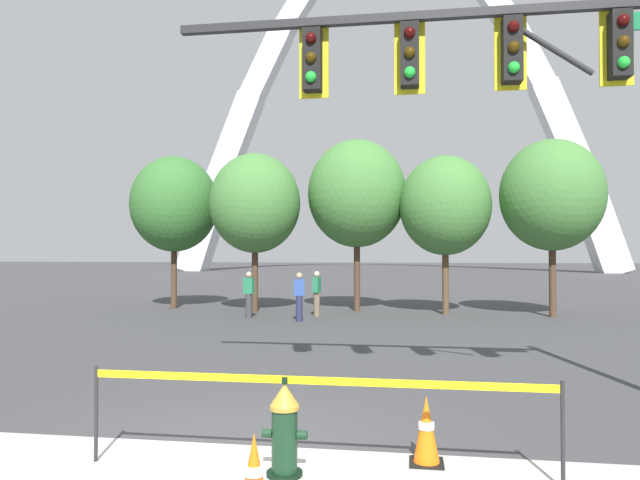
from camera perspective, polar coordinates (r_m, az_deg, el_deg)
The scene contains 15 objects.
ground_plane at distance 7.13m, azimuth -8.36°, elevation -19.63°, with size 240.00×240.00×0.00m, color #3D3D3F.
fire_hydrant at distance 6.18m, azimuth -3.47°, elevation -18.03°, with size 0.46×0.48×0.99m.
caution_tape_barrier at distance 6.13m, azimuth -0.50°, elevation -15.96°, with size 4.81×0.05×1.03m.
traffic_cone_by_hydrant at distance 6.60m, azimuth 10.38°, elevation -17.89°, with size 0.36×0.36×0.73m.
traffic_cone_mid_sidewalk at distance 5.32m, azimuth -6.48°, elevation -22.08°, with size 0.36×0.36×0.73m.
traffic_signal_gantry at distance 8.76m, azimuth 21.10°, elevation 13.07°, with size 7.82×0.44×6.00m.
monument_arch at distance 69.50m, azimuth 7.02°, elevation 11.97°, with size 51.46×3.12×41.26m.
tree_far_left at distance 24.26m, azimuth -14.08°, elevation 3.41°, with size 3.50×3.50×6.13m.
tree_left_mid at distance 22.17m, azimuth -6.38°, elevation 3.58°, with size 3.43×3.43×6.00m.
tree_center_left at distance 22.42m, azimuth 3.64°, elevation 4.54°, with size 3.76×3.76×6.58m.
tree_center_right at distance 21.68m, azimuth 12.16°, elevation 3.31°, with size 3.30×3.30×5.78m.
tree_right_mid at distance 21.90m, azimuth 21.76°, elevation 4.09°, with size 3.55×3.55×6.21m.
pedestrian_walking_left at distance 19.04m, azimuth -2.05°, elevation -5.54°, with size 0.37×0.26×1.59m.
pedestrian_standing_center at distance 20.09m, azimuth -6.99°, elevation -5.30°, with size 0.37×0.25×1.59m.
pedestrian_walking_right at distance 20.51m, azimuth -0.32°, elevation -5.23°, with size 0.27×0.37×1.59m.
Camera 1 is at (1.98, -6.47, 2.26)m, focal length 32.67 mm.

